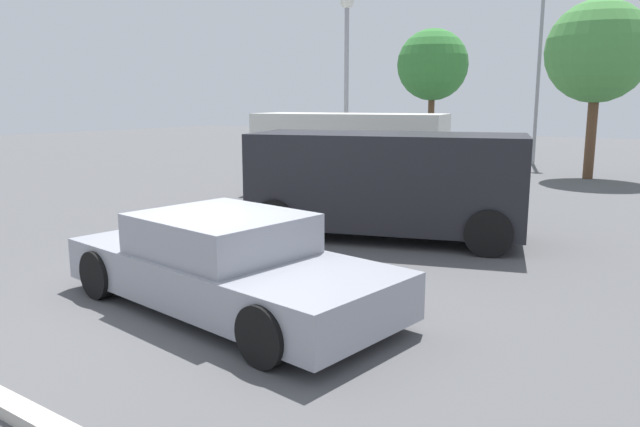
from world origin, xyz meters
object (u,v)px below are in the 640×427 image
Objects in this scene: suv_dark at (387,181)px; light_post_mid at (347,54)px; van_white at (350,150)px; pedestrian at (479,173)px; dog at (155,245)px; sedan_foreground at (226,265)px; light_post_near at (541,34)px.

light_post_mid is at bearing 109.01° from suv_dark.
van_white is 4.57m from pedestrian.
pedestrian reaches higher than dog.
van_white is at bearing 119.74° from sedan_foreground.
light_post_near is at bearing 64.49° from pedestrian.
sedan_foreground is 0.61× the size of light_post_near.
van_white is at bearing -48.51° from dog.
sedan_foreground is at bearing -129.58° from pedestrian.
van_white is (-3.85, 8.99, 0.64)m from sedan_foreground.
sedan_foreground is 12.96m from light_post_mid.
sedan_foreground is at bearing -81.19° from van_white.
suv_dark is 0.69× the size of light_post_near.
pedestrian is (3.01, 6.43, 0.75)m from dog.
sedan_foreground is 2.80× the size of pedestrian.
light_post_mid reaches higher than van_white.
sedan_foreground is at bearing -84.58° from light_post_near.
van_white is 3.93m from light_post_mid.
dog is at bearing -74.37° from light_post_mid.
suv_dark is (-0.28, 4.61, 0.52)m from sedan_foreground.
sedan_foreground is 20.48m from light_post_near.
pedestrian reaches higher than sedan_foreground.
dog is 0.34× the size of pedestrian.
light_post_near is (-1.61, 15.27, 4.05)m from suv_dark.
sedan_foreground is 0.82× the size of light_post_mid.
van_white reaches higher than pedestrian.
light_post_mid is (-1.58, 2.26, 2.80)m from van_white.
pedestrian is (0.45, 7.43, 0.45)m from sedan_foreground.
light_post_near is 9.40m from light_post_mid.
light_post_mid is at bearing -112.34° from light_post_near.
light_post_mid is at bearing 110.69° from van_white.
suv_dark is (3.57, -4.38, -0.11)m from van_white.
suv_dark reaches higher than pedestrian.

